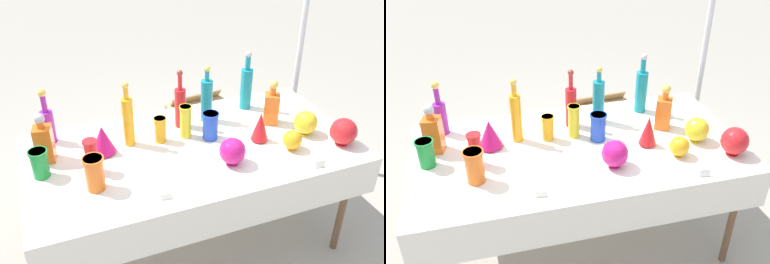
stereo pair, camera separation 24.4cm
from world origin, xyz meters
TOP-DOWN VIEW (x-y plane):
  - ground_plane at (0.00, 0.00)m, footprint 40.00×40.00m
  - display_table at (0.00, -0.03)m, footprint 1.91×0.99m
  - tall_bottle_0 at (0.20, 0.26)m, footprint 0.07×0.07m
  - tall_bottle_1 at (0.02, 0.25)m, footprint 0.07×0.07m
  - tall_bottle_2 at (-0.33, 0.16)m, footprint 0.06×0.06m
  - tall_bottle_3 at (0.51, 0.32)m, footprint 0.08×0.08m
  - tall_bottle_4 at (-0.76, 0.35)m, footprint 0.07×0.07m
  - square_decanter_0 at (0.57, 0.08)m, footprint 0.12×0.12m
  - square_decanter_1 at (-0.80, 0.16)m, footprint 0.11×0.11m
  - slender_vase_0 at (0.14, 0.05)m, footprint 0.10×0.10m
  - slender_vase_1 at (-0.15, 0.13)m, footprint 0.08×0.08m
  - slender_vase_2 at (0.01, 0.12)m, footprint 0.08×0.08m
  - slender_vase_3 at (-0.58, -0.03)m, footprint 0.08×0.08m
  - slender_vase_4 at (-0.59, -0.18)m, footprint 0.11×0.11m
  - slender_vase_5 at (-0.84, 0.02)m, footprint 0.10×0.10m
  - fluted_vase_0 at (0.40, -0.08)m, footprint 0.10×0.10m
  - fluted_vase_1 at (-0.49, 0.12)m, footprint 0.14×0.14m
  - round_bowl_0 at (0.14, -0.23)m, footprint 0.15×0.15m
  - round_bowl_1 at (0.53, -0.23)m, footprint 0.11×0.11m
  - round_bowl_2 at (0.69, -0.11)m, footprint 0.14×0.14m
  - round_bowl_3 at (0.83, -0.29)m, footprint 0.16×0.16m
  - price_tag_left at (-0.29, -0.39)m, footprint 0.06×0.02m
  - price_tag_center at (0.57, -0.44)m, footprint 0.06×0.02m
  - cardboard_box_behind_left at (0.52, 1.13)m, footprint 0.56×0.42m
  - cardboard_box_behind_right at (0.04, 0.97)m, footprint 0.50×0.46m
  - canopy_pole at (1.11, 0.62)m, footprint 0.18×0.18m

SIDE VIEW (x-z plane):
  - ground_plane at x=0.00m, z-range 0.00..0.00m
  - cardboard_box_behind_right at x=0.04m, z-range -0.04..0.31m
  - cardboard_box_behind_left at x=0.52m, z-range -0.04..0.40m
  - display_table at x=0.00m, z-range 0.33..1.09m
  - price_tag_left at x=-0.29m, z-range 0.76..0.79m
  - price_tag_center at x=0.57m, z-range 0.76..0.80m
  - round_bowl_1 at x=0.53m, z-range 0.76..0.88m
  - round_bowl_2 at x=0.69m, z-range 0.76..0.91m
  - round_bowl_0 at x=0.14m, z-range 0.76..0.92m
  - slender_vase_1 at x=-0.15m, z-range 0.77..0.92m
  - round_bowl_3 at x=0.83m, z-range 0.76..0.93m
  - slender_vase_5 at x=-0.84m, z-range 0.77..0.93m
  - fluted_vase_1 at x=-0.49m, z-range 0.76..0.94m
  - slender_vase_0 at x=0.14m, z-range 0.77..0.94m
  - fluted_vase_0 at x=0.40m, z-range 0.76..0.95m
  - slender_vase_4 at x=-0.59m, z-range 0.77..0.95m
  - slender_vase_3 at x=-0.58m, z-range 0.77..0.96m
  - slender_vase_2 at x=0.01m, z-range 0.77..0.97m
  - square_decanter_0 at x=0.57m, z-range 0.73..1.03m
  - square_decanter_1 at x=-0.80m, z-range 0.74..1.03m
  - tall_bottle_4 at x=-0.76m, z-range 0.72..1.06m
  - tall_bottle_1 at x=0.02m, z-range 0.71..1.09m
  - tall_bottle_0 at x=0.20m, z-range 0.72..1.10m
  - tall_bottle_3 at x=0.51m, z-range 0.72..1.12m
  - tall_bottle_2 at x=-0.33m, z-range 0.73..1.13m
  - canopy_pole at x=1.11m, z-range -0.26..2.22m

